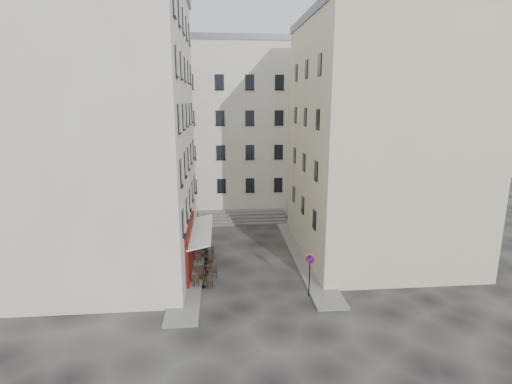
{
  "coord_description": "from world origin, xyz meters",
  "views": [
    {
      "loc": [
        -2.12,
        -27.04,
        12.28
      ],
      "look_at": [
        0.72,
        4.0,
        5.07
      ],
      "focal_mm": 28.0,
      "sensor_mm": 36.0,
      "label": 1
    }
  ],
  "objects": [
    {
      "name": "bollard_far",
      "position": [
        -3.25,
        6.0,
        0.53
      ],
      "size": [
        0.12,
        0.12,
        0.98
      ],
      "color": "black",
      "rests_on": "ground"
    },
    {
      "name": "bistro_table_c",
      "position": [
        -3.43,
        1.71,
        0.42
      ],
      "size": [
        1.17,
        0.55,
        0.82
      ],
      "color": "black",
      "rests_on": "ground"
    },
    {
      "name": "sidewalk_left",
      "position": [
        -4.5,
        4.0,
        0.06
      ],
      "size": [
        2.0,
        22.0,
        0.12
      ],
      "primitive_type": "cube",
      "color": "slate",
      "rests_on": "ground"
    },
    {
      "name": "sidewalk_right",
      "position": [
        4.5,
        3.0,
        0.06
      ],
      "size": [
        2.0,
        18.0,
        0.12
      ],
      "primitive_type": "cube",
      "color": "slate",
      "rests_on": "ground"
    },
    {
      "name": "pedestrian",
      "position": [
        -3.08,
        2.17,
        0.78
      ],
      "size": [
        0.63,
        0.48,
        1.55
      ],
      "primitive_type": "imported",
      "rotation": [
        0.0,
        0.0,
        3.35
      ],
      "color": "black",
      "rests_on": "ground"
    },
    {
      "name": "building_right",
      "position": [
        10.5,
        3.5,
        9.31
      ],
      "size": [
        12.2,
        14.2,
        18.6
      ],
      "color": "beige",
      "rests_on": "ground"
    },
    {
      "name": "building_left",
      "position": [
        -10.5,
        3.0,
        10.31
      ],
      "size": [
        12.2,
        16.2,
        20.6
      ],
      "color": "beige",
      "rests_on": "ground"
    },
    {
      "name": "stone_steps",
      "position": [
        0.0,
        12.57,
        0.4
      ],
      "size": [
        9.0,
        3.15,
        0.8
      ],
      "color": "#585553",
      "rests_on": "ground"
    },
    {
      "name": "bistro_table_b",
      "position": [
        -3.12,
        -0.72,
        0.48
      ],
      "size": [
        1.34,
        0.63,
        0.94
      ],
      "color": "black",
      "rests_on": "ground"
    },
    {
      "name": "no_parking_sign",
      "position": [
        3.4,
        -3.99,
        2.01
      ],
      "size": [
        0.62,
        0.24,
        2.84
      ],
      "rotation": [
        0.0,
        0.0,
        -0.34
      ],
      "color": "black",
      "rests_on": "ground"
    },
    {
      "name": "building_back",
      "position": [
        -1.0,
        19.0,
        9.31
      ],
      "size": [
        18.2,
        10.2,
        18.6
      ],
      "color": "beige",
      "rests_on": "ground"
    },
    {
      "name": "bistro_table_e",
      "position": [
        -3.54,
        3.76,
        0.45
      ],
      "size": [
        1.24,
        0.58,
        0.87
      ],
      "color": "black",
      "rests_on": "ground"
    },
    {
      "name": "bollard_mid",
      "position": [
        -3.25,
        2.5,
        0.53
      ],
      "size": [
        0.12,
        0.12,
        0.98
      ],
      "color": "black",
      "rests_on": "ground"
    },
    {
      "name": "ground",
      "position": [
        0.0,
        0.0,
        0.0
      ],
      "size": [
        90.0,
        90.0,
        0.0
      ],
      "primitive_type": "plane",
      "color": "black",
      "rests_on": "ground"
    },
    {
      "name": "bistro_table_d",
      "position": [
        -3.4,
        2.97,
        0.5
      ],
      "size": [
        1.39,
        0.65,
        0.98
      ],
      "color": "black",
      "rests_on": "ground"
    },
    {
      "name": "bollard_near",
      "position": [
        -3.25,
        -1.0,
        0.53
      ],
      "size": [
        0.12,
        0.12,
        0.98
      ],
      "color": "black",
      "rests_on": "ground"
    },
    {
      "name": "bistro_table_a",
      "position": [
        -3.39,
        -2.2,
        0.47
      ],
      "size": [
        1.3,
        0.61,
        0.91
      ],
      "color": "black",
      "rests_on": "ground"
    },
    {
      "name": "cafe_storefront",
      "position": [
        -4.32,
        1.0,
        1.88
      ],
      "size": [
        1.74,
        7.3,
        3.5
      ],
      "color": "#451009",
      "rests_on": "ground"
    }
  ]
}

